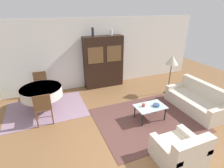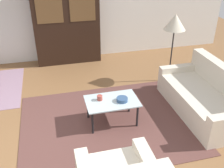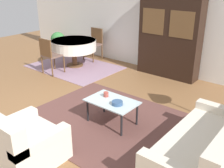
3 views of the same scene
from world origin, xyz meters
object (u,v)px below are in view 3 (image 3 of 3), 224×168
Objects in this scene: display_cabinet at (170,37)px; dining_table at (74,45)px; cup at (106,94)px; dining_chair_near at (50,54)px; armchair at (23,143)px; coffee_table at (112,103)px; bowl at (117,103)px; dining_chair_far at (94,42)px; couch at (208,149)px; potted_plant at (58,40)px.

dining_table is (-2.43, -0.99, -0.42)m from display_cabinet.
dining_table is at bearing 146.95° from cup.
dining_table is at bearing 90.00° from dining_chair_near.
display_cabinet is (-0.11, 4.35, 0.73)m from armchair.
coffee_table is 0.18m from bowl.
dining_chair_far reaches higher than bowl.
armchair is 1.65m from cup.
couch is at bearing -22.48° from dining_table.
armchair is at bearing -100.96° from coffee_table.
display_cabinet is 3.99m from potted_plant.
armchair is 0.97× the size of dining_chair_far.
coffee_table is at bearing -19.37° from cup.
dining_chair_far reaches higher than potted_plant.
potted_plant is at bearing 149.95° from cup.
cup is at bearing 160.48° from bowl.
armchair is at bearing -52.93° from dining_table.
couch is 2.00× the size of dining_chair_far.
cup is 0.13× the size of potted_plant.
bowl is (0.16, -0.06, 0.08)m from coffee_table.
armchair is 1.33× the size of potted_plant.
dining_chair_far is 10.55× the size of cup.
couch is at bearing -1.34° from bowl.
couch reaches higher than armchair.
display_cabinet is at bearing 4.47° from potted_plant.
dining_table is at bearing 147.77° from coffee_table.
armchair is at bearing -93.93° from cup.
couch reaches higher than potted_plant.
display_cabinet reaches higher than dining_chair_near.
potted_plant is at bearing 6.43° from dining_chair_far.
coffee_table is 9.74× the size of cup.
dining_table is (-2.54, 3.36, 0.31)m from armchair.
coffee_table is (-1.71, 0.09, 0.10)m from couch.
potted_plant is at bearing -175.53° from display_cabinet.
dining_chair_near reaches higher than bowl.
cup is at bearing 160.63° from coffee_table.
dining_chair_near reaches higher than cup.
cup is 0.48× the size of bowl.
couch is 6.59m from potted_plant.
coffee_table is at bearing -32.23° from dining_table.
dining_table is 1.34× the size of dining_chair_near.
coffee_table is 1.27× the size of potted_plant.
dining_chair_near is (-4.56, 1.04, 0.26)m from couch.
dining_table is at bearing -157.86° from display_cabinet.
couch is 0.92× the size of display_cabinet.
dining_chair_far is 4.04m from bowl.
cup is 0.37m from bowl.
bowl is 0.27× the size of potted_plant.
coffee_table is at bearing 86.91° from couch.
couch is at bearing -12.81° from dining_chair_near.
dining_chair_near is 1.00× the size of dining_chair_far.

